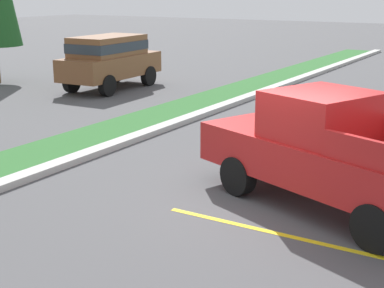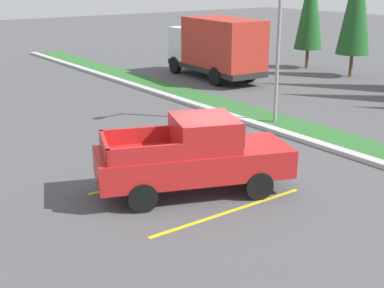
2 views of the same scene
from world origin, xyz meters
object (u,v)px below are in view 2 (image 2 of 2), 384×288
(pickup_truck_main, at_px, (195,156))
(street_light, at_px, (276,30))
(cypress_tree_left_inner, at_px, (357,0))
(cypress_tree_leftmost, at_px, (311,4))
(cargo_truck_distant, at_px, (216,46))

(pickup_truck_main, bearing_deg, street_light, 120.07)
(cypress_tree_left_inner, bearing_deg, cypress_tree_leftmost, 177.07)
(cypress_tree_leftmost, distance_m, cypress_tree_left_inner, 3.54)
(cypress_tree_leftmost, xyz_separation_m, cypress_tree_left_inner, (3.52, -0.18, 0.33))
(cargo_truck_distant, relative_size, street_light, 1.12)
(pickup_truck_main, distance_m, cypress_tree_leftmost, 21.62)
(pickup_truck_main, xyz_separation_m, cypress_tree_left_inner, (-8.54, 17.52, 3.24))
(cargo_truck_distant, height_order, cypress_tree_leftmost, cypress_tree_leftmost)
(cypress_tree_leftmost, relative_size, cypress_tree_left_inner, 0.92)
(pickup_truck_main, relative_size, street_light, 0.89)
(pickup_truck_main, relative_size, cypress_tree_leftmost, 0.83)
(cargo_truck_distant, relative_size, cypress_tree_left_inner, 0.96)
(cypress_tree_left_inner, bearing_deg, pickup_truck_main, -64.00)
(pickup_truck_main, bearing_deg, cypress_tree_left_inner, 116.00)
(street_light, bearing_deg, cypress_tree_leftmost, 126.61)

